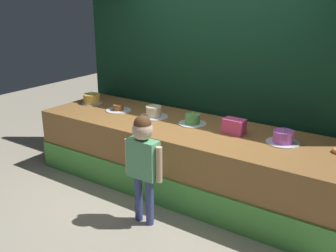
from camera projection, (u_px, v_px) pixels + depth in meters
ground_plane at (160, 205)px, 4.42m from camera, size 12.00×12.00×0.00m
stage_platform at (187, 157)px, 4.73m from camera, size 3.87×1.15×0.78m
curtain_backdrop at (217, 70)px, 4.95m from camera, size 4.11×0.08×2.69m
child_figure at (143, 155)px, 3.87m from camera, size 0.45×0.21×1.16m
pink_box at (234, 126)px, 4.35m from camera, size 0.24×0.15×0.17m
cake_far_left at (92, 99)px, 5.54m from camera, size 0.30×0.30×0.19m
cake_left at (118, 109)px, 5.21m from camera, size 0.33×0.33×0.08m
cake_center at (154, 112)px, 4.94m from camera, size 0.36×0.36×0.18m
cake_right at (192, 120)px, 4.67m from camera, size 0.33×0.33×0.15m
cake_far_right at (283, 137)px, 4.08m from camera, size 0.35×0.35×0.18m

